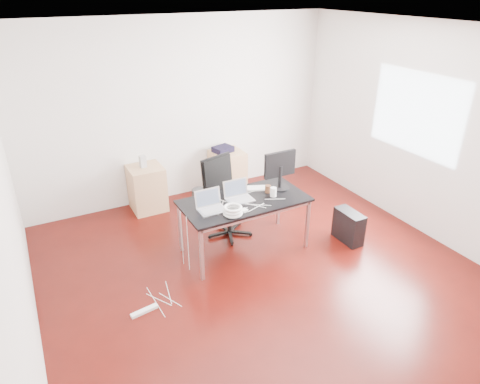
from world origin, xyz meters
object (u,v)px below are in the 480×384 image
filing_cabinet_right (228,172)px  pc_tower (348,226)px  filing_cabinet_left (147,188)px  desk (244,204)px  office_chair (225,193)px

filing_cabinet_right → pc_tower: 2.30m
filing_cabinet_left → filing_cabinet_right: bearing=0.0°
desk → office_chair: bearing=93.2°
desk → filing_cabinet_left: 1.89m
desk → office_chair: 0.51m
desk → pc_tower: (1.35, -0.48, -0.46)m
office_chair → pc_tower: office_chair is taller
desk → pc_tower: 1.50m
desk → office_chair: size_ratio=1.48×
filing_cabinet_right → filing_cabinet_left: bearing=180.0°
office_chair → filing_cabinet_right: bearing=46.8°
office_chair → filing_cabinet_right: 1.36m
desk → filing_cabinet_right: 1.82m
office_chair → filing_cabinet_right: (0.62, 1.18, -0.26)m
pc_tower → desk: bearing=160.7°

